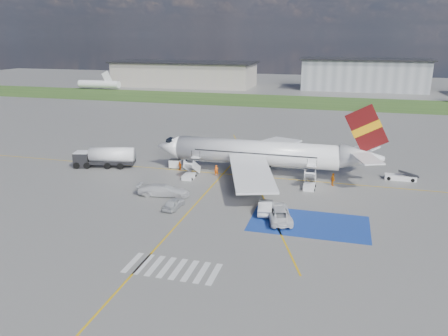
{
  "coord_description": "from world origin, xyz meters",
  "views": [
    {
      "loc": [
        12.81,
        -52.63,
        21.48
      ],
      "look_at": [
        -2.68,
        4.11,
        3.5
      ],
      "focal_mm": 35.0,
      "sensor_mm": 36.0,
      "label": 1
    }
  ],
  "objects_px": {
    "car_silver_a": "(174,203)",
    "car_silver_b": "(266,207)",
    "van_white_a": "(279,210)",
    "fuel_tanker": "(105,159)",
    "gpu_cart": "(175,164)",
    "belt_loader": "(401,177)",
    "airliner": "(266,153)",
    "van_white_b": "(163,188)"
  },
  "relations": [
    {
      "from": "airliner",
      "to": "fuel_tanker",
      "type": "bearing_deg",
      "value": -172.5
    },
    {
      "from": "gpu_cart",
      "to": "car_silver_a",
      "type": "height_order",
      "value": "gpu_cart"
    },
    {
      "from": "belt_loader",
      "to": "car_silver_b",
      "type": "height_order",
      "value": "car_silver_b"
    },
    {
      "from": "fuel_tanker",
      "to": "van_white_a",
      "type": "height_order",
      "value": "fuel_tanker"
    },
    {
      "from": "belt_loader",
      "to": "car_silver_b",
      "type": "relative_size",
      "value": 1.01
    },
    {
      "from": "belt_loader",
      "to": "van_white_a",
      "type": "relative_size",
      "value": 0.87
    },
    {
      "from": "car_silver_b",
      "to": "van_white_a",
      "type": "relative_size",
      "value": 0.86
    },
    {
      "from": "airliner",
      "to": "van_white_a",
      "type": "distance_m",
      "value": 18.22
    },
    {
      "from": "fuel_tanker",
      "to": "van_white_b",
      "type": "relative_size",
      "value": 1.91
    },
    {
      "from": "airliner",
      "to": "van_white_a",
      "type": "height_order",
      "value": "airliner"
    },
    {
      "from": "gpu_cart",
      "to": "car_silver_a",
      "type": "xyz_separation_m",
      "value": [
        6.36,
        -16.73,
        0.01
      ]
    },
    {
      "from": "car_silver_b",
      "to": "van_white_b",
      "type": "height_order",
      "value": "van_white_b"
    },
    {
      "from": "airliner",
      "to": "belt_loader",
      "type": "xyz_separation_m",
      "value": [
        20.81,
        2.34,
        -3.02
      ]
    },
    {
      "from": "airliner",
      "to": "car_silver_b",
      "type": "bearing_deg",
      "value": -79.67
    },
    {
      "from": "fuel_tanker",
      "to": "car_silver_a",
      "type": "distance_m",
      "value": 23.03
    },
    {
      "from": "belt_loader",
      "to": "van_white_a",
      "type": "distance_m",
      "value": 25.48
    },
    {
      "from": "airliner",
      "to": "fuel_tanker",
      "type": "relative_size",
      "value": 3.55
    },
    {
      "from": "van_white_b",
      "to": "van_white_a",
      "type": "bearing_deg",
      "value": -109.55
    },
    {
      "from": "car_silver_a",
      "to": "car_silver_b",
      "type": "bearing_deg",
      "value": -167.11
    },
    {
      "from": "gpu_cart",
      "to": "belt_loader",
      "type": "distance_m",
      "value": 36.07
    },
    {
      "from": "van_white_a",
      "to": "fuel_tanker",
      "type": "bearing_deg",
      "value": -39.78
    },
    {
      "from": "belt_loader",
      "to": "van_white_b",
      "type": "xyz_separation_m",
      "value": [
        -32.65,
        -16.14,
        0.7
      ]
    },
    {
      "from": "van_white_a",
      "to": "van_white_b",
      "type": "bearing_deg",
      "value": -28.36
    },
    {
      "from": "car_silver_b",
      "to": "fuel_tanker",
      "type": "bearing_deg",
      "value": -29.85
    },
    {
      "from": "belt_loader",
      "to": "gpu_cart",
      "type": "bearing_deg",
      "value": -174.06
    },
    {
      "from": "car_silver_b",
      "to": "van_white_b",
      "type": "relative_size",
      "value": 0.9
    },
    {
      "from": "fuel_tanker",
      "to": "gpu_cart",
      "type": "relative_size",
      "value": 5.38
    },
    {
      "from": "airliner",
      "to": "car_silver_b",
      "type": "relative_size",
      "value": 7.52
    },
    {
      "from": "fuel_tanker",
      "to": "belt_loader",
      "type": "bearing_deg",
      "value": -6.03
    },
    {
      "from": "van_white_a",
      "to": "car_silver_a",
      "type": "bearing_deg",
      "value": -14.35
    },
    {
      "from": "car_silver_b",
      "to": "van_white_a",
      "type": "height_order",
      "value": "van_white_a"
    },
    {
      "from": "belt_loader",
      "to": "car_silver_a",
      "type": "bearing_deg",
      "value": -145.21
    },
    {
      "from": "airliner",
      "to": "belt_loader",
      "type": "distance_m",
      "value": 21.16
    },
    {
      "from": "gpu_cart",
      "to": "van_white_b",
      "type": "bearing_deg",
      "value": -78.98
    },
    {
      "from": "fuel_tanker",
      "to": "belt_loader",
      "type": "distance_m",
      "value": 47.97
    },
    {
      "from": "fuel_tanker",
      "to": "car_silver_a",
      "type": "bearing_deg",
      "value": -51.44
    },
    {
      "from": "gpu_cart",
      "to": "car_silver_b",
      "type": "distance_m",
      "value": 23.42
    },
    {
      "from": "airliner",
      "to": "fuel_tanker",
      "type": "height_order",
      "value": "airliner"
    },
    {
      "from": "belt_loader",
      "to": "airliner",
      "type": "bearing_deg",
      "value": -173.09
    },
    {
      "from": "van_white_a",
      "to": "van_white_b",
      "type": "xyz_separation_m",
      "value": [
        -16.6,
        3.64,
        -0.01
      ]
    },
    {
      "from": "car_silver_a",
      "to": "van_white_b",
      "type": "xyz_separation_m",
      "value": [
        -3.1,
        4.02,
        0.36
      ]
    },
    {
      "from": "gpu_cart",
      "to": "van_white_a",
      "type": "xyz_separation_m",
      "value": [
        19.86,
        -16.34,
        0.37
      ]
    }
  ]
}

